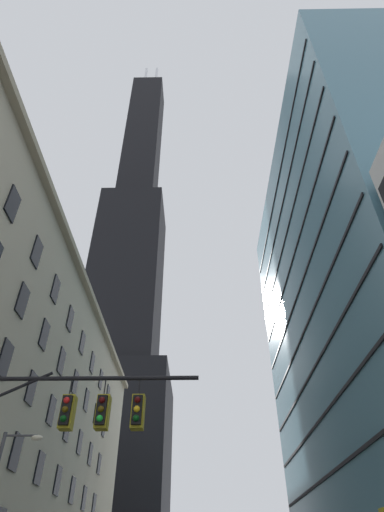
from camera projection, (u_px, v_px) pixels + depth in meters
The scene contains 2 objects.
dark_skyscraper at pixel (122, 317), 114.16m from camera, with size 27.83×27.83×194.35m.
traffic_signal_mast at pixel (50, 431), 12.62m from camera, with size 8.32×0.63×7.08m.
Camera 1 is at (0.92, -10.68, 1.81)m, focal length 28.90 mm.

